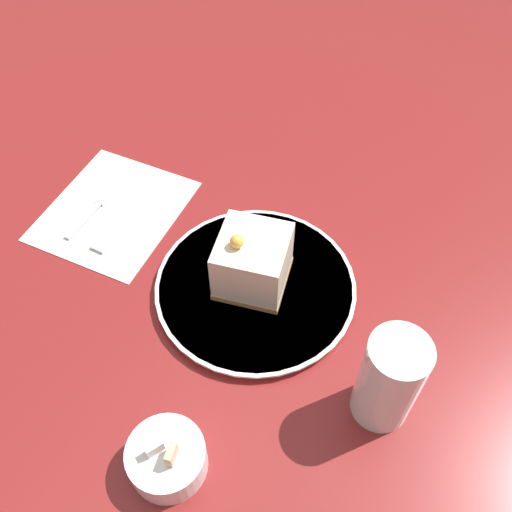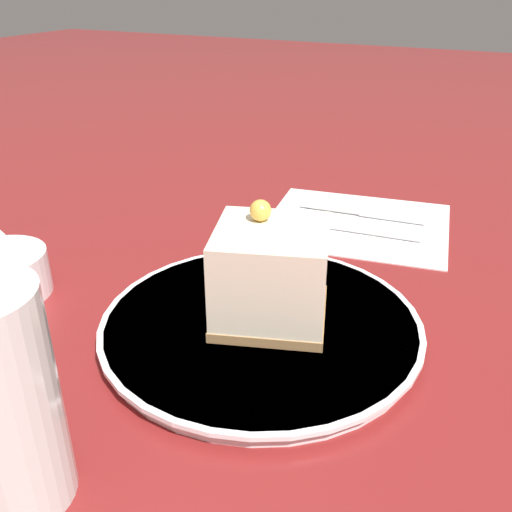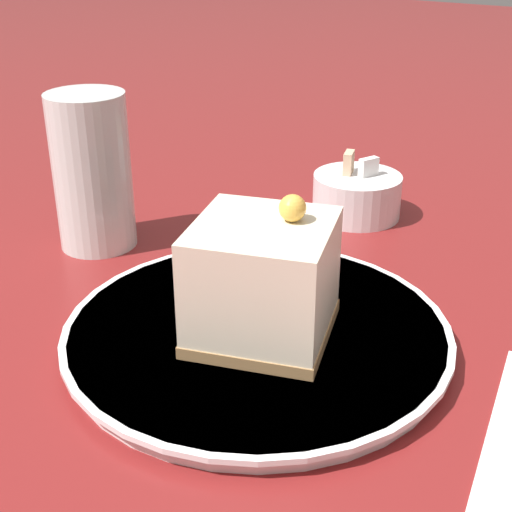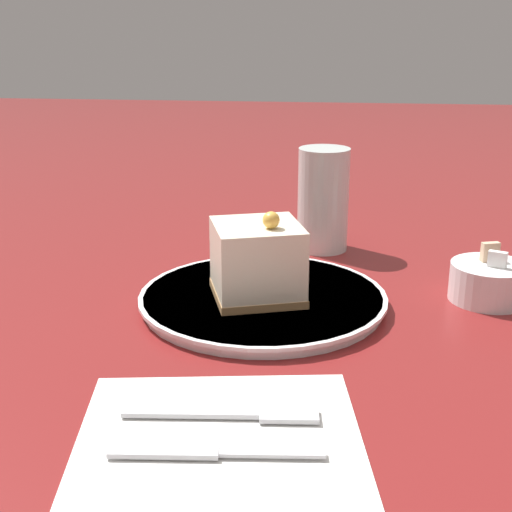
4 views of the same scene
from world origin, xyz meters
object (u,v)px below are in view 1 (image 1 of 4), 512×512
cake_slice (253,261)px  sugar_bowl (167,458)px  fork (122,221)px  plate (256,287)px  drinking_glass (389,380)px  knife (105,197)px

cake_slice → sugar_bowl: size_ratio=1.33×
cake_slice → fork: bearing=-15.2°
plate → drinking_glass: bearing=164.5°
fork → drinking_glass: drinking_glass is taller
cake_slice → sugar_bowl: 0.26m
cake_slice → sugar_bowl: bearing=84.4°
knife → sugar_bowl: size_ratio=1.85×
cake_slice → fork: cake_slice is taller
cake_slice → fork: size_ratio=0.74×
cake_slice → drinking_glass: (-0.22, 0.06, 0.01)m
plate → fork: 0.23m
cake_slice → knife: cake_slice is taller
cake_slice → drinking_glass: bearing=146.0°
knife → sugar_bowl: sugar_bowl is taller
knife → sugar_bowl: bearing=136.5°
drinking_glass → sugar_bowl: bearing=48.9°
drinking_glass → fork: bearing=-6.9°
knife → sugar_bowl: 0.43m
plate → fork: size_ratio=1.73×
knife → plate: bearing=171.5°
knife → drinking_glass: 0.51m
fork → cake_slice: bearing=177.4°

